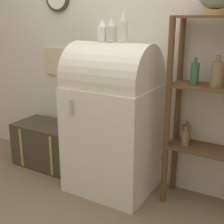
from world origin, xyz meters
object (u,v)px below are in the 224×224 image
Objects in this scene: refrigerator at (112,117)px; vase_left at (102,31)px; vase_right at (123,27)px; suitcase_trunk at (50,145)px; vase_center at (111,31)px.

vase_left reaches higher than refrigerator.
suitcase_trunk is at bearing 177.14° from vase_right.
refrigerator is 5.31× the size of vase_right.
vase_center is at bearing 2.45° from vase_left.
vase_left is at bearing -177.55° from vase_center.
suitcase_trunk is 1.58m from vase_right.
suitcase_trunk is 1.44m from vase_left.
refrigerator is at bearing -4.16° from suitcase_trunk.
vase_left is at bearing -4.44° from suitcase_trunk.
vase_left is 0.09m from vase_center.
suitcase_trunk is 4.05× the size of vase_left.
vase_right is (0.93, -0.05, 1.27)m from suitcase_trunk.
vase_center is (0.82, -0.05, 1.24)m from suitcase_trunk.
refrigerator is 0.96m from suitcase_trunk.
vase_right is at bearing 3.37° from vase_center.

